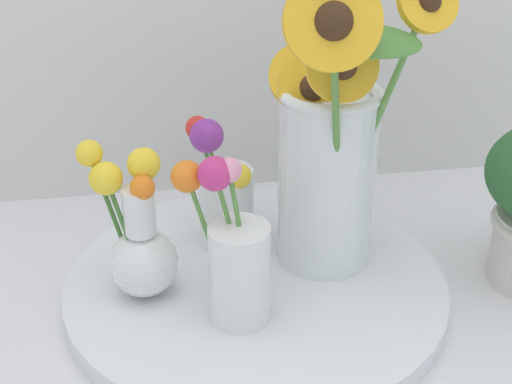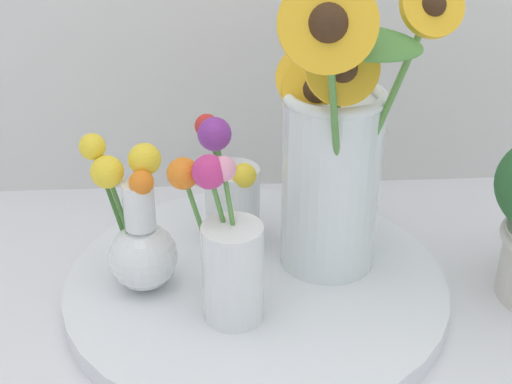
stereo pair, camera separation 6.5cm
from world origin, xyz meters
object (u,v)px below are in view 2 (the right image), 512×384
object	(u,v)px
serving_tray	(256,286)
mason_jar_sunflowers	(334,154)
vase_small_center	(228,255)
vase_bulb_right	(139,233)
vase_small_back	(230,192)

from	to	relation	value
serving_tray	mason_jar_sunflowers	distance (m)	0.18
vase_small_center	vase_bulb_right	distance (m)	0.11
mason_jar_sunflowers	vase_small_center	xyz separation A→B (m)	(-0.12, -0.09, -0.07)
vase_small_center	vase_small_back	distance (m)	0.15
vase_small_back	mason_jar_sunflowers	bearing A→B (deg)	-26.63
vase_small_back	vase_small_center	bearing A→B (deg)	-92.36
vase_bulb_right	mason_jar_sunflowers	bearing A→B (deg)	8.60
serving_tray	vase_bulb_right	xyz separation A→B (m)	(-0.13, -0.00, 0.08)
vase_small_center	mason_jar_sunflowers	bearing A→B (deg)	37.67
vase_small_center	vase_bulb_right	xyz separation A→B (m)	(-0.10, 0.06, -0.01)
vase_small_back	vase_bulb_right	bearing A→B (deg)	-138.69
vase_small_back	serving_tray	bearing A→B (deg)	-72.53
vase_small_center	vase_small_back	xyz separation A→B (m)	(0.01, 0.15, -0.01)
mason_jar_sunflowers	vase_small_center	bearing A→B (deg)	-142.33
vase_bulb_right	vase_small_back	xyz separation A→B (m)	(0.10, 0.09, -0.00)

